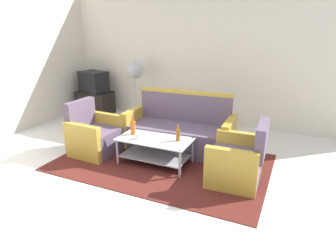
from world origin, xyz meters
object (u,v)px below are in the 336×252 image
armchair_left (95,136)px  pedestal_fan (135,74)px  cup (138,136)px  bottle_orange (133,127)px  couch (179,131)px  coffee_table (155,147)px  bottle_brown (178,134)px  armchair_right (238,162)px  tv_stand (95,103)px  television (94,82)px

armchair_left → pedestal_fan: (-0.35, 1.94, 0.73)m
pedestal_fan → cup: bearing=-59.0°
armchair_left → bottle_orange: 0.74m
bottle_orange → cup: bottle_orange is taller
bottle_orange → pedestal_fan: bearing=119.1°
couch → cup: couch is taller
coffee_table → bottle_brown: size_ratio=4.29×
armchair_right → bottle_brown: (-0.91, 0.09, 0.22)m
bottle_orange → pedestal_fan: (-1.05, 1.89, 0.49)m
bottle_brown → cup: size_ratio=2.56×
bottle_brown → tv_stand: bearing=148.0°
couch → bottle_brown: size_ratio=7.12×
couch → bottle_orange: size_ratio=6.11×
coffee_table → bottle_brown: bearing=9.1°
armchair_left → coffee_table: size_ratio=0.77×
couch → armchair_left: size_ratio=2.15×
pedestal_fan → couch: bearing=-38.4°
armchair_left → armchair_right: bearing=92.7°
armchair_left → television: television is taller
bottle_orange → television: 2.84m
couch → bottle_orange: couch is taller
bottle_brown → tv_stand: 3.41m
couch → tv_stand: couch is taller
armchair_right → bottle_brown: bearing=82.0°
couch → armchair_left: bearing=28.4°
television → couch: bearing=167.2°
couch → armchair_left: couch is taller
coffee_table → bottle_orange: bearing=177.3°
coffee_table → television: bearing=143.7°
couch → cup: (-0.34, -0.79, 0.14)m
armchair_right → cup: bearing=90.9°
tv_stand → cup: bearing=-40.5°
couch → cup: bearing=64.5°
armchair_left → coffee_table: bearing=94.6°
armchair_left → bottle_brown: armchair_left is taller
coffee_table → tv_stand: tv_stand is taller
armchair_right → cup: armchair_right is taller
cup → television: bearing=139.5°
armchair_left → pedestal_fan: bearing=-167.1°
tv_stand → television: 0.50m
bottle_orange → television: television is taller
coffee_table → tv_stand: (-2.54, 1.86, -0.01)m
coffee_table → pedestal_fan: pedestal_fan is taller
couch → pedestal_fan: 2.11m
couch → bottle_orange: 0.85m
coffee_table → bottle_brown: 0.42m
armchair_right → bottle_orange: 1.66m
coffee_table → bottle_orange: (-0.39, 0.02, 0.25)m
armchair_right → tv_stand: bearing=61.1°
couch → cup: 0.87m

